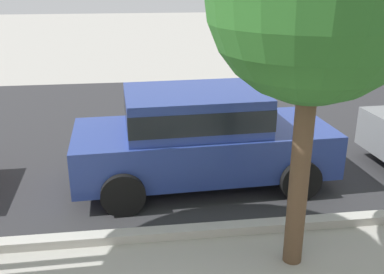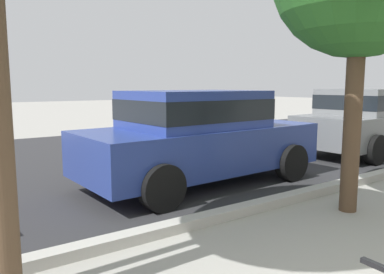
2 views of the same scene
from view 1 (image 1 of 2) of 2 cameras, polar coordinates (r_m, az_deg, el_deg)
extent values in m
cube|color=#2D2D30|center=(10.13, -7.45, 1.34)|extent=(60.00, 9.00, 0.01)
cube|color=#B2AFA8|center=(5.93, -6.91, -12.48)|extent=(60.00, 0.20, 0.12)
cylinder|color=brown|center=(5.11, 13.74, -4.55)|extent=(0.22, 0.22, 2.31)
cube|color=navy|center=(7.18, 1.45, -1.36)|extent=(4.17, 1.87, 0.70)
cube|color=navy|center=(6.94, 0.28, 3.56)|extent=(2.20, 1.65, 0.60)
cube|color=black|center=(6.94, 0.28, 3.56)|extent=(2.21, 1.67, 0.33)
cylinder|color=black|center=(8.39, 9.22, -0.50)|extent=(0.65, 0.25, 0.64)
cylinder|color=black|center=(6.94, 13.75, -5.38)|extent=(0.65, 0.25, 0.64)
cylinder|color=black|center=(7.95, -9.27, -1.69)|extent=(0.65, 0.25, 0.64)
cylinder|color=black|center=(6.40, -8.90, -7.28)|extent=(0.65, 0.25, 0.64)
camera|label=2|loc=(3.47, -60.48, -18.58)|focal=35.60mm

